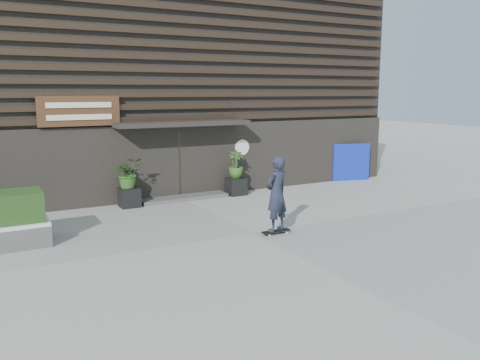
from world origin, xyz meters
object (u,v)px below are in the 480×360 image
planter_pot_right (236,186)px  skateboarder (277,194)px  planter_pot_left (129,197)px  blue_tarp (351,162)px

planter_pot_right → skateboarder: skateboarder is taller
planter_pot_right → skateboarder: (-1.41, -4.78, 0.75)m
planter_pot_left → skateboarder: size_ratio=0.30×
planter_pot_left → planter_pot_right: bearing=0.0°
planter_pot_right → skateboarder: bearing=-106.4°
planter_pot_right → planter_pot_left: bearing=180.0°
skateboarder → planter_pot_left: bearing=116.6°
planter_pot_left → blue_tarp: size_ratio=0.37×
planter_pot_right → blue_tarp: size_ratio=0.37×
planter_pot_left → skateboarder: skateboarder is taller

